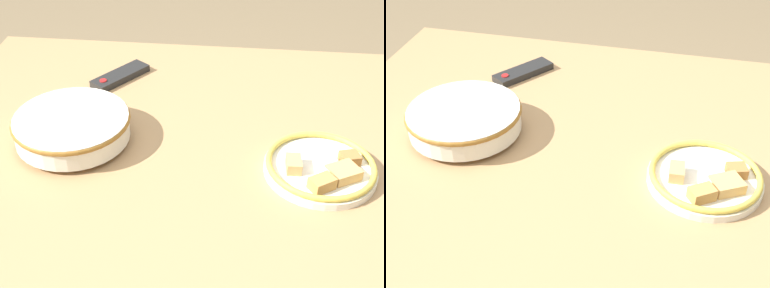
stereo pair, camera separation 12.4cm
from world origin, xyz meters
TOP-DOWN VIEW (x-y plane):
  - dining_table at (0.00, 0.00)m, footprint 1.37×1.08m
  - noodle_bowl at (-0.29, -0.02)m, footprint 0.29×0.29m
  - food_plate at (0.30, -0.08)m, footprint 0.25×0.25m
  - tv_remote at (-0.24, 0.29)m, footprint 0.15×0.18m

SIDE VIEW (x-z plane):
  - dining_table at x=0.00m, z-range 0.28..0.98m
  - tv_remote at x=-0.24m, z-range 0.70..0.72m
  - food_plate at x=0.30m, z-range 0.70..0.74m
  - noodle_bowl at x=-0.29m, z-range 0.71..0.78m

